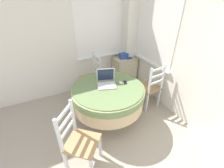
{
  "coord_description": "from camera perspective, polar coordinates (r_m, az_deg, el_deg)",
  "views": [
    {
      "loc": [
        -0.04,
        -0.21,
        2.05
      ],
      "look_at": [
        0.96,
        1.83,
        0.65
      ],
      "focal_mm": 24.0,
      "sensor_mm": 36.0,
      "label": 1
    }
  ],
  "objects": [
    {
      "name": "dining_chair_camera_near",
      "position": [
        2.06,
        -12.6,
        -20.48
      ],
      "size": [
        0.55,
        0.55,
        0.96
      ],
      "color": "#A87F51",
      "rests_on": "ground_plane"
    },
    {
      "name": "computer_mouse",
      "position": [
        2.54,
        3.28,
        0.55
      ],
      "size": [
        0.06,
        0.09,
        0.05
      ],
      "color": "silver",
      "rests_on": "round_dining_table"
    },
    {
      "name": "dining_chair_near_right_window",
      "position": [
        3.05,
        14.25,
        -1.24
      ],
      "size": [
        0.42,
        0.43,
        0.96
      ],
      "color": "#A87F51",
      "rests_on": "ground_plane"
    },
    {
      "name": "book_on_cabinet",
      "position": [
        3.69,
        6.09,
        10.01
      ],
      "size": [
        0.14,
        0.19,
        0.02
      ],
      "color": "#33478C",
      "rests_on": "corner_cabinet"
    },
    {
      "name": "cell_phone",
      "position": [
        2.59,
        5.03,
        0.62
      ],
      "size": [
        0.09,
        0.12,
        0.01
      ],
      "color": "black",
      "rests_on": "round_dining_table"
    },
    {
      "name": "corner_room_shell",
      "position": [
        2.53,
        4.14,
        13.73
      ],
      "size": [
        4.31,
        4.82,
        2.55
      ],
      "color": "white",
      "rests_on": "ground_plane"
    },
    {
      "name": "dining_chair_near_back_window",
      "position": [
        3.35,
        -7.51,
        2.69
      ],
      "size": [
        0.42,
        0.4,
        0.96
      ],
      "color": "#A87F51",
      "rests_on": "ground_plane"
    },
    {
      "name": "corner_cabinet",
      "position": [
        3.83,
        4.74,
        5.03
      ],
      "size": [
        0.53,
        0.42,
        0.7
      ],
      "color": "beige",
      "rests_on": "ground_plane"
    },
    {
      "name": "round_dining_table",
      "position": [
        2.55,
        -1.53,
        -4.1
      ],
      "size": [
        1.22,
        1.22,
        0.72
      ],
      "color": "#4C3D2D",
      "rests_on": "ground_plane"
    },
    {
      "name": "laptop",
      "position": [
        2.5,
        -2.17,
        0.93
      ],
      "size": [
        0.37,
        0.36,
        0.26
      ],
      "color": "silver",
      "rests_on": "round_dining_table"
    },
    {
      "name": "storage_box",
      "position": [
        3.63,
        4.47,
        10.64
      ],
      "size": [
        0.19,
        0.13,
        0.13
      ],
      "color": "#2D4C93",
      "rests_on": "corner_cabinet"
    }
  ]
}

